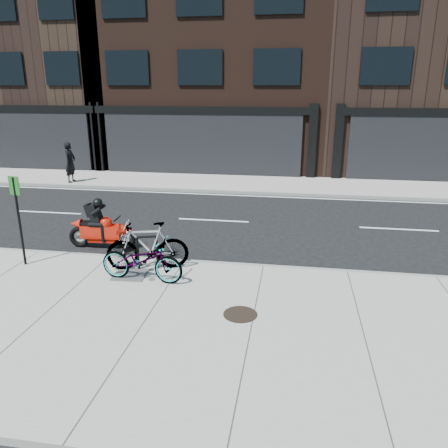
% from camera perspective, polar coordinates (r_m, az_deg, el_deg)
% --- Properties ---
extents(ground, '(120.00, 120.00, 0.00)m').
position_cam_1_polar(ground, '(12.94, -3.04, -2.08)').
color(ground, black).
rests_on(ground, ground).
extents(sidewalk_near, '(60.00, 6.00, 0.13)m').
position_cam_1_polar(sidewalk_near, '(8.53, -10.35, -12.80)').
color(sidewalk_near, gray).
rests_on(sidewalk_near, ground).
extents(sidewalk_far, '(60.00, 3.50, 0.13)m').
position_cam_1_polar(sidewalk_far, '(20.28, 1.61, 5.34)').
color(sidewalk_far, gray).
rests_on(sidewalk_far, ground).
extents(building_midwest, '(10.00, 10.00, 12.00)m').
position_cam_1_polar(building_midwest, '(30.24, -20.95, 19.57)').
color(building_midwest, black).
rests_on(building_midwest, ground).
extents(building_center, '(12.00, 10.00, 14.50)m').
position_cam_1_polar(building_center, '(26.97, -0.74, 23.69)').
color(building_center, black).
rests_on(building_center, ground).
extents(building_mideast, '(12.00, 10.00, 12.50)m').
position_cam_1_polar(building_mideast, '(27.48, 26.47, 19.79)').
color(building_mideast, black).
rests_on(building_mideast, ground).
extents(bike_rack, '(0.49, 0.19, 0.84)m').
position_cam_1_polar(bike_rack, '(10.56, -9.97, -3.30)').
color(bike_rack, black).
rests_on(bike_rack, sidewalk_near).
extents(bicycle_front, '(1.98, 0.83, 1.01)m').
position_cam_1_polar(bicycle_front, '(9.96, -10.70, -4.58)').
color(bicycle_front, gray).
rests_on(bicycle_front, sidewalk_near).
extents(bicycle_rear, '(2.02, 1.04, 1.17)m').
position_cam_1_polar(bicycle_rear, '(10.53, -9.95, -2.85)').
color(bicycle_rear, gray).
rests_on(bicycle_rear, sidewalk_near).
extents(motorcycle, '(1.92, 0.48, 1.44)m').
position_cam_1_polar(motorcycle, '(12.56, -15.36, -0.50)').
color(motorcycle, black).
rests_on(motorcycle, ground).
extents(pedestrian, '(0.44, 0.67, 1.82)m').
position_cam_1_polar(pedestrian, '(21.29, -19.44, 7.61)').
color(pedestrian, black).
rests_on(pedestrian, sidewalk_far).
extents(manhole_cover, '(0.73, 0.73, 0.02)m').
position_cam_1_polar(manhole_cover, '(8.59, 2.14, -11.70)').
color(manhole_cover, black).
rests_on(manhole_cover, sidewalk_near).
extents(utility_grate, '(0.79, 0.79, 0.02)m').
position_cam_1_polar(utility_grate, '(10.49, -12.10, -6.46)').
color(utility_grate, '#424244').
rests_on(utility_grate, sidewalk_near).
extents(sign_post, '(0.30, 0.07, 2.21)m').
position_cam_1_polar(sign_post, '(11.52, -25.29, 1.30)').
color(sign_post, black).
rests_on(sign_post, sidewalk_near).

